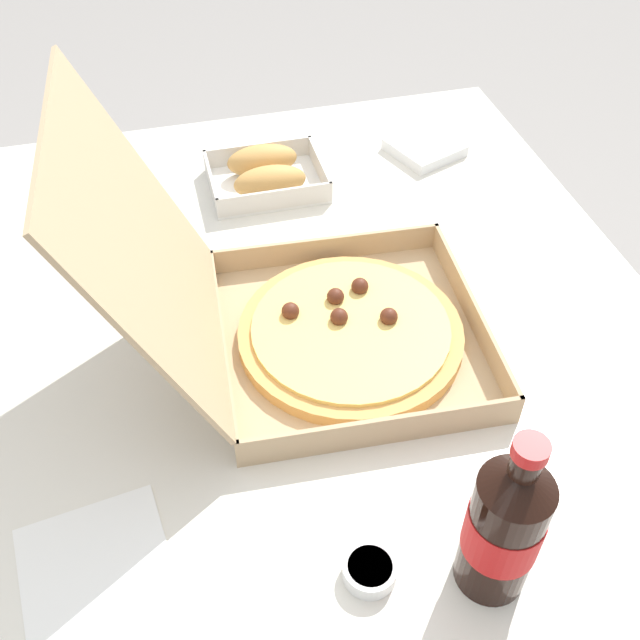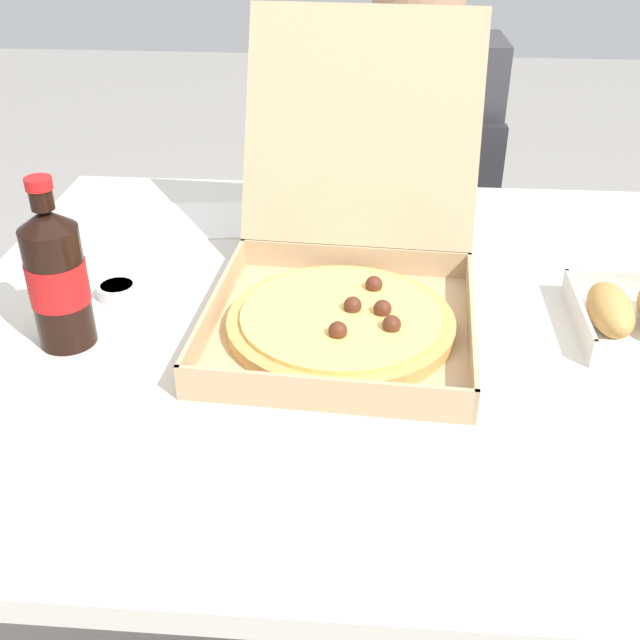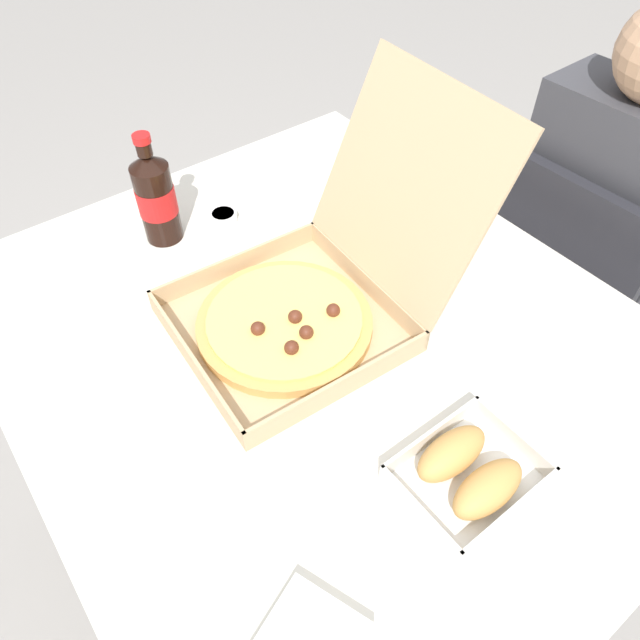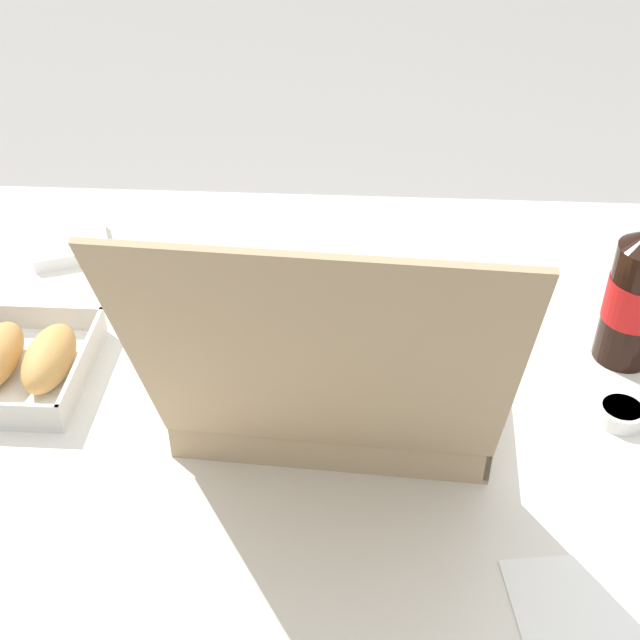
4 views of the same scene
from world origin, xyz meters
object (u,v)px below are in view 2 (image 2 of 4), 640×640
object	(u,v)px
bread_side_box	(637,314)
paper_menu	(193,221)
diner_person	(408,164)
cola_bottle	(58,277)
dipping_sauce_cup	(119,290)
pizza_box_open	(347,284)
chair	(404,257)

from	to	relation	value
bread_side_box	paper_menu	bearing A→B (deg)	155.35
diner_person	bread_side_box	size ratio (longest dim) A/B	6.05
diner_person	cola_bottle	world-z (taller)	diner_person
paper_menu	dipping_sauce_cup	bearing A→B (deg)	-108.11
bread_side_box	pizza_box_open	bearing A→B (deg)	178.94
dipping_sauce_cup	chair	bearing A→B (deg)	58.54
chair	diner_person	bearing A→B (deg)	91.76
paper_menu	bread_side_box	bearing A→B (deg)	-32.70
diner_person	cola_bottle	xyz separation A→B (m)	(-0.46, -0.88, 0.16)
chair	bread_side_box	world-z (taller)	chair
cola_bottle	paper_menu	bearing A→B (deg)	78.91
chair	cola_bottle	world-z (taller)	cola_bottle
cola_bottle	paper_menu	world-z (taller)	cola_bottle
chair	paper_menu	xyz separation A→B (m)	(-0.38, -0.43, 0.27)
bread_side_box	paper_menu	world-z (taller)	bread_side_box
chair	dipping_sauce_cup	xyz separation A→B (m)	(-0.43, -0.70, 0.28)
diner_person	pizza_box_open	distance (m)	0.80
pizza_box_open	cola_bottle	bearing A→B (deg)	-165.55
bread_side_box	cola_bottle	distance (m)	0.74
pizza_box_open	dipping_sauce_cup	bearing A→B (deg)	175.10
pizza_box_open	bread_side_box	world-z (taller)	pizza_box_open
pizza_box_open	cola_bottle	distance (m)	0.37
cola_bottle	diner_person	bearing A→B (deg)	62.58
paper_menu	dipping_sauce_cup	size ratio (longest dim) A/B	3.75
cola_bottle	chair	bearing A→B (deg)	60.85
dipping_sauce_cup	bread_side_box	bearing A→B (deg)	-2.83
pizza_box_open	dipping_sauce_cup	xyz separation A→B (m)	(-0.33, 0.03, -0.04)
diner_person	pizza_box_open	world-z (taller)	diner_person
cola_bottle	paper_menu	distance (m)	0.41
diner_person	chair	bearing A→B (deg)	-88.24
cola_bottle	paper_menu	size ratio (longest dim) A/B	1.07
chair	pizza_box_open	distance (m)	0.80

